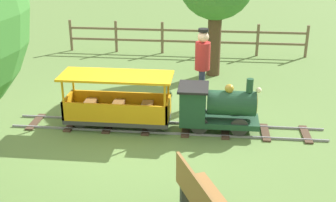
# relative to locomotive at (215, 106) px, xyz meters

# --- Properties ---
(ground_plane) EXTENTS (60.00, 60.00, 0.00)m
(ground_plane) POSITION_rel_locomotive_xyz_m (0.00, -1.30, -0.48)
(ground_plane) COLOR #608442
(track) EXTENTS (0.69, 5.70, 0.04)m
(track) POSITION_rel_locomotive_xyz_m (0.00, -0.87, -0.47)
(track) COLOR gray
(track) RESTS_ON ground_plane
(locomotive) EXTENTS (0.65, 1.44, 0.98)m
(locomotive) POSITION_rel_locomotive_xyz_m (0.00, 0.00, 0.00)
(locomotive) COLOR #1E472D
(locomotive) RESTS_ON ground_plane
(passenger_car) EXTENTS (0.75, 2.00, 0.97)m
(passenger_car) POSITION_rel_locomotive_xyz_m (0.00, -1.77, -0.06)
(passenger_car) COLOR #3F3F3F
(passenger_car) RESTS_ON ground_plane
(conductor_person) EXTENTS (0.30, 0.30, 1.62)m
(conductor_person) POSITION_rel_locomotive_xyz_m (-1.12, -0.28, 0.47)
(conductor_person) COLOR #282D47
(conductor_person) RESTS_ON ground_plane
(fence_section) EXTENTS (0.08, 6.78, 0.90)m
(fence_section) POSITION_rel_locomotive_xyz_m (-4.96, -0.87, -0.00)
(fence_section) COLOR #756047
(fence_section) RESTS_ON ground_plane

